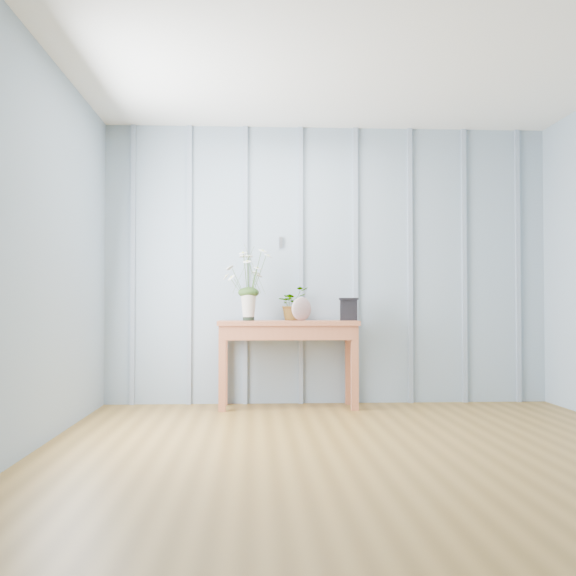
{
  "coord_description": "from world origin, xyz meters",
  "views": [
    {
      "loc": [
        -0.67,
        -3.82,
        0.88
      ],
      "look_at": [
        -0.38,
        1.94,
        1.03
      ],
      "focal_mm": 42.0,
      "sensor_mm": 36.0,
      "label": 1
    }
  ],
  "objects": [
    {
      "name": "room_shell",
      "position": [
        -0.0,
        0.92,
        1.99
      ],
      "size": [
        4.0,
        4.5,
        2.5
      ],
      "color": "#91A5B7",
      "rests_on": "ground"
    },
    {
      "name": "daisy_vase",
      "position": [
        -0.72,
        1.95,
        1.14
      ],
      "size": [
        0.44,
        0.33,
        0.62
      ],
      "color": "black",
      "rests_on": "sideboard"
    },
    {
      "name": "ground",
      "position": [
        0.0,
        0.0,
        0.0
      ],
      "size": [
        4.5,
        4.5,
        0.0
      ],
      "primitive_type": "plane",
      "color": "brown",
      "rests_on": "ground"
    },
    {
      "name": "spider_plant",
      "position": [
        -0.33,
        2.13,
        0.9
      ],
      "size": [
        0.35,
        0.35,
        0.29
      ],
      "primitive_type": "imported",
      "rotation": [
        0.0,
        0.0,
        0.76
      ],
      "color": "#1F3C14",
      "rests_on": "sideboard"
    },
    {
      "name": "felt_disc_vessel",
      "position": [
        -0.27,
        1.92,
        0.85
      ],
      "size": [
        0.2,
        0.15,
        0.2
      ],
      "primitive_type": "ellipsoid",
      "rotation": [
        0.0,
        0.0,
        0.56
      ],
      "color": "#7F4D5B",
      "rests_on": "sideboard"
    },
    {
      "name": "sideboard",
      "position": [
        -0.38,
        1.99,
        0.64
      ],
      "size": [
        1.2,
        0.45,
        0.75
      ],
      "color": "#A45636",
      "rests_on": "ground"
    },
    {
      "name": "carved_box",
      "position": [
        0.15,
        1.99,
        0.85
      ],
      "size": [
        0.17,
        0.13,
        0.2
      ],
      "color": "black",
      "rests_on": "sideboard"
    }
  ]
}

